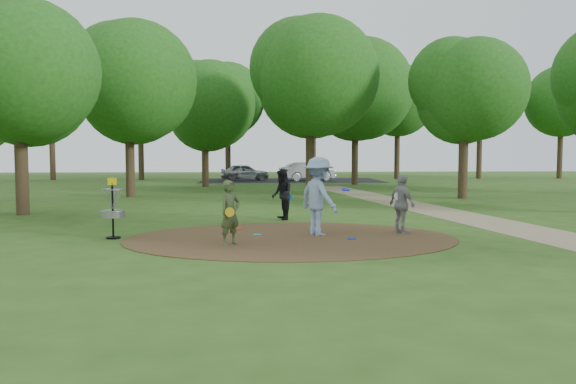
{
  "coord_description": "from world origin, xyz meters",
  "views": [
    {
      "loc": [
        -0.95,
        -14.06,
        2.17
      ],
      "look_at": [
        0.0,
        1.2,
        1.1
      ],
      "focal_mm": 35.0,
      "sensor_mm": 36.0,
      "label": 1
    }
  ],
  "objects": [
    {
      "name": "car_left",
      "position": [
        -1.61,
        30.34,
        0.65
      ],
      "size": [
        3.97,
        2.04,
        1.29
      ],
      "primitive_type": "imported",
      "rotation": [
        0.0,
        0.0,
        1.71
      ],
      "color": "#9D9EA4",
      "rests_on": "ground"
    },
    {
      "name": "player_throwing_with_disc",
      "position": [
        0.76,
        0.49,
        1.03
      ],
      "size": [
        1.53,
        1.54,
        2.06
      ],
      "color": "#8FA7D5",
      "rests_on": "ground"
    },
    {
      "name": "player_waiting_with_disc",
      "position": [
        3.01,
        0.59,
        0.8
      ],
      "size": [
        0.74,
        1.02,
        1.6
      ],
      "color": "#979699",
      "rests_on": "ground"
    },
    {
      "name": "tree_ring",
      "position": [
        2.3,
        11.41,
        5.35
      ],
      "size": [
        37.74,
        45.65,
        9.73
      ],
      "color": "#332316",
      "rests_on": "ground"
    },
    {
      "name": "disc_golf_basket",
      "position": [
        -4.5,
        0.3,
        0.87
      ],
      "size": [
        0.63,
        0.63,
        1.54
      ],
      "color": "black",
      "rests_on": "ground"
    },
    {
      "name": "disc_ground_cyan",
      "position": [
        -0.85,
        0.54,
        0.03
      ],
      "size": [
        0.22,
        0.22,
        0.02
      ],
      "primitive_type": "cylinder",
      "color": "#16A6B6",
      "rests_on": "dirt_clearing"
    },
    {
      "name": "footpath",
      "position": [
        6.5,
        2.0,
        0.01
      ],
      "size": [
        7.55,
        39.89,
        0.01
      ],
      "primitive_type": "cube",
      "rotation": [
        0.0,
        0.0,
        0.14
      ],
      "color": "#8C7A5B",
      "rests_on": "ground"
    },
    {
      "name": "dirt_clearing",
      "position": [
        0.0,
        0.0,
        0.01
      ],
      "size": [
        8.4,
        8.4,
        0.02
      ],
      "primitive_type": "cylinder",
      "color": "#47301C",
      "rests_on": "ground"
    },
    {
      "name": "player_walking_with_disc",
      "position": [
        -0.02,
        4.02,
        0.82
      ],
      "size": [
        0.74,
        0.89,
        1.64
      ],
      "color": "black",
      "rests_on": "ground"
    },
    {
      "name": "disc_ground_blue",
      "position": [
        1.5,
        -0.3,
        0.03
      ],
      "size": [
        0.22,
        0.22,
        0.02
      ],
      "primitive_type": "cylinder",
      "color": "#0B27CA",
      "rests_on": "dirt_clearing"
    },
    {
      "name": "parking_lot",
      "position": [
        2.0,
        30.0,
        0.0
      ],
      "size": [
        14.0,
        8.0,
        0.01
      ],
      "primitive_type": "cube",
      "color": "black",
      "rests_on": "ground"
    },
    {
      "name": "player_observer_with_disc",
      "position": [
        -1.49,
        -0.95,
        0.77
      ],
      "size": [
        0.66,
        0.65,
        1.53
      ],
      "color": "#495833",
      "rests_on": "ground"
    },
    {
      "name": "ground",
      "position": [
        0.0,
        0.0,
        0.0
      ],
      "size": [
        100.0,
        100.0,
        0.0
      ],
      "primitive_type": "plane",
      "color": "#2D5119",
      "rests_on": "ground"
    },
    {
      "name": "car_right",
      "position": [
        3.29,
        29.4,
        0.72
      ],
      "size": [
        4.61,
        2.99,
        1.43
      ],
      "primitive_type": "imported",
      "rotation": [
        0.0,
        0.0,
        1.94
      ],
      "color": "#B2B3BA",
      "rests_on": "ground"
    },
    {
      "name": "disc_ground_red",
      "position": [
        -1.37,
        1.76,
        0.03
      ],
      "size": [
        0.22,
        0.22,
        0.02
      ],
      "primitive_type": "cylinder",
      "color": "red",
      "rests_on": "dirt_clearing"
    }
  ]
}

